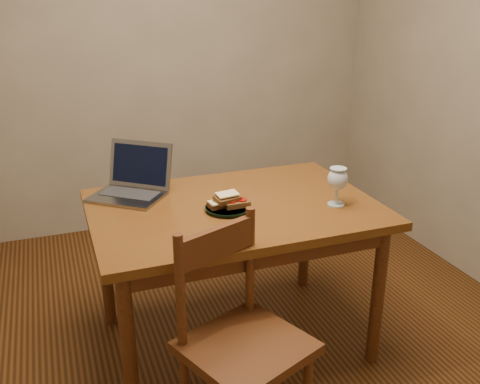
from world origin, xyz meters
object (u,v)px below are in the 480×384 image
object	(u,v)px
chair	(242,332)
milk_glass	(337,186)
table	(234,222)
laptop	(133,181)
plate	(228,208)

from	to	relation	value
chair	milk_glass	bearing A→B (deg)	12.36
table	laptop	world-z (taller)	laptop
milk_glass	chair	bearing A→B (deg)	-145.34
milk_glass	plate	bearing A→B (deg)	166.94
milk_glass	laptop	size ratio (longest dim) A/B	0.41
chair	plate	size ratio (longest dim) A/B	2.63
chair	laptop	world-z (taller)	laptop
chair	plate	world-z (taller)	chair
table	milk_glass	bearing A→B (deg)	-20.25
table	chair	xyz separation A→B (m)	(-0.18, -0.59, -0.17)
table	laptop	bearing A→B (deg)	143.03
table	plate	distance (m)	0.12
plate	laptop	xyz separation A→B (m)	(-0.36, 0.35, 0.05)
laptop	table	bearing A→B (deg)	1.75
chair	plate	distance (m)	0.62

